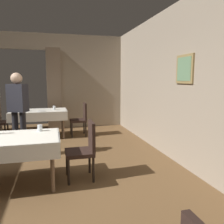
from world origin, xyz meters
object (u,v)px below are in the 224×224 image
glass_mid_b (40,128)px  plate_far_a (41,111)px  dining_table_mid (16,143)px  glass_far_d (26,109)px  glass_far_c (17,109)px  chair_mid_right (84,147)px  person_waiter_by_doorway (18,108)px  chair_far_right (81,118)px  dining_table_far (39,113)px  glass_far_b (54,108)px

glass_mid_b → plate_far_a: glass_mid_b is taller
dining_table_mid → glass_mid_b: size_ratio=12.01×
dining_table_mid → glass_far_d: 2.84m
glass_mid_b → plate_far_a: 2.41m
glass_far_c → chair_mid_right: bearing=-65.2°
person_waiter_by_doorway → dining_table_mid: bearing=-84.8°
chair_mid_right → glass_mid_b: size_ratio=8.77×
chair_mid_right → glass_far_d: size_ratio=8.26×
dining_table_mid → chair_far_right: chair_far_right is taller
chair_far_right → glass_far_d: size_ratio=8.26×
chair_mid_right → plate_far_a: bearing=105.9°
chair_mid_right → glass_far_d: (-1.17, 2.85, 0.29)m
chair_mid_right → glass_far_d: 3.09m
dining_table_far → glass_far_b: size_ratio=13.22×
chair_mid_right → glass_far_b: chair_mid_right is taller
chair_far_right → plate_far_a: 1.10m
chair_mid_right → chair_far_right: (0.29, 2.85, 0.00)m
plate_far_a → glass_far_b: bearing=34.3°
dining_table_mid → glass_far_b: 3.01m
glass_far_b → glass_far_d: same height
dining_table_far → person_waiter_by_doorway: (-0.29, -1.64, 0.36)m
dining_table_mid → dining_table_far: size_ratio=0.85×
dining_table_mid → dining_table_far: same height
dining_table_far → chair_far_right: bearing=-5.6°
glass_far_d → person_waiter_by_doorway: size_ratio=0.07×
chair_far_right → person_waiter_by_doorway: bearing=-133.0°
person_waiter_by_doorway → glass_far_b: bearing=66.8°
dining_table_mid → glass_far_c: 3.04m
plate_far_a → glass_far_b: 0.42m
chair_mid_right → glass_far_d: bearing=112.4°
chair_far_right → plate_far_a: (-1.06, -0.12, 0.24)m
glass_mid_b → plate_far_a: bearing=92.2°
dining_table_mid → glass_far_d: (-0.15, 2.83, 0.15)m
dining_table_far → glass_mid_b: bearing=-86.5°
dining_table_mid → glass_far_d: bearing=93.1°
glass_far_b → chair_mid_right: bearing=-81.7°
dining_table_mid → plate_far_a: 2.72m
chair_far_right → glass_far_b: bearing=171.0°
glass_far_b → person_waiter_by_doorway: bearing=-113.2°
dining_table_far → person_waiter_by_doorway: bearing=-100.1°
glass_mid_b → person_waiter_by_doorway: 1.12m
glass_far_c → glass_far_d: 0.30m
person_waiter_by_doorway → glass_far_d: bearing=91.3°
dining_table_mid → chair_far_right: (1.31, 2.83, -0.14)m
glass_mid_b → glass_far_b: size_ratio=0.93×
chair_mid_right → glass_far_b: 3.01m
dining_table_far → glass_far_c: 0.58m
chair_far_right → glass_far_c: bearing=173.7°
glass_far_b → glass_far_d: 0.75m
dining_table_mid → plate_far_a: (0.24, 2.71, 0.10)m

